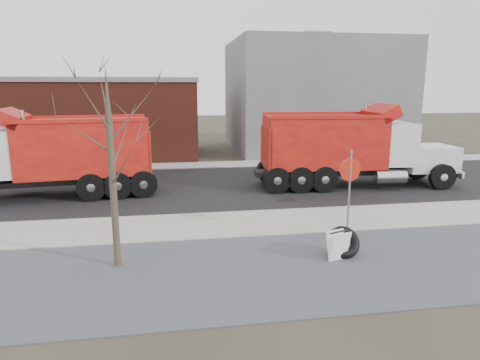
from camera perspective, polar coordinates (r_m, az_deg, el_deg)
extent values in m
plane|color=#383328|center=(14.44, -1.99, -6.50)|extent=(120.00, 120.00, 0.00)
cube|color=slate|center=(11.21, 0.35, -12.10)|extent=(60.00, 5.00, 0.03)
cube|color=#9E9B93|center=(14.67, -2.11, -6.08)|extent=(60.00, 2.50, 0.06)
cube|color=#9E9B93|center=(15.89, -2.70, -4.54)|extent=(60.00, 0.15, 0.11)
cube|color=black|center=(20.48, -4.24, -0.86)|extent=(60.00, 9.40, 0.02)
cube|color=#9E9B93|center=(26.04, -5.37, 1.98)|extent=(60.00, 2.00, 0.06)
cube|color=gray|center=(33.35, 9.63, 10.96)|extent=(12.00, 10.00, 8.00)
cube|color=maroon|center=(31.75, -24.60, 7.27)|extent=(20.00, 8.00, 5.00)
cube|color=gray|center=(31.68, -25.03, 12.04)|extent=(20.20, 8.20, 0.30)
cylinder|color=#382D23|center=(11.38, -16.52, -1.67)|extent=(0.18, 0.18, 4.00)
cone|color=#382D23|center=(11.07, -17.35, 11.51)|extent=(0.14, 0.14, 1.20)
cylinder|color=#246031|center=(12.50, 12.38, -9.69)|extent=(0.42, 0.42, 0.06)
cylinder|color=#246031|center=(12.40, 12.44, -8.45)|extent=(0.22, 0.22, 0.58)
cylinder|color=#246031|center=(12.31, 12.50, -7.31)|extent=(0.29, 0.29, 0.05)
sphere|color=#246031|center=(12.28, 12.52, -6.89)|extent=(0.23, 0.23, 0.23)
cylinder|color=#246031|center=(12.25, 12.54, -6.46)|extent=(0.05, 0.05, 0.06)
cylinder|color=#246031|center=(12.30, 11.77, -8.16)|extent=(0.12, 0.12, 0.11)
cylinder|color=#246031|center=(12.44, 13.15, -7.98)|extent=(0.12, 0.12, 0.11)
cylinder|color=#246031|center=(12.24, 12.80, -8.40)|extent=(0.15, 0.13, 0.14)
torus|color=black|center=(12.37, 13.60, -8.07)|extent=(0.95, 0.78, 0.91)
cylinder|color=gray|center=(13.56, 14.34, -1.98)|extent=(0.06, 0.06, 2.80)
cylinder|color=red|center=(13.39, 14.52, 1.34)|extent=(0.75, 0.18, 0.76)
cube|color=white|center=(11.96, 13.23, -8.68)|extent=(0.63, 0.38, 0.81)
cube|color=white|center=(12.08, 12.69, -8.44)|extent=(0.63, 0.38, 0.81)
cube|color=black|center=(11.89, 13.05, -6.75)|extent=(0.57, 0.23, 0.04)
cube|color=black|center=(21.09, 14.52, 1.11)|extent=(9.26, 1.54, 0.24)
cube|color=silver|center=(22.55, 23.60, 2.73)|extent=(2.50, 2.25, 1.19)
cube|color=silver|center=(23.09, 25.92, 2.72)|extent=(0.18, 1.89, 1.08)
cube|color=silver|center=(21.58, 19.34, 4.71)|extent=(1.88, 2.59, 1.94)
cube|color=black|center=(21.85, 21.24, 6.08)|extent=(0.19, 2.15, 0.86)
cube|color=red|center=(20.42, 11.03, 5.08)|extent=(5.54, 2.93, 2.37)
cylinder|color=silver|center=(22.13, 16.32, 6.34)|extent=(0.16, 0.16, 2.59)
cylinder|color=black|center=(23.76, 22.54, 1.54)|extent=(1.20, 0.40, 1.19)
cylinder|color=black|center=(21.77, 25.37, 0.39)|extent=(1.20, 0.40, 1.19)
cylinder|color=black|center=(21.33, 6.74, 1.27)|extent=(1.20, 0.40, 1.19)
cylinder|color=black|center=(19.36, 8.03, 0.11)|extent=(1.20, 0.40, 1.19)
cube|color=black|center=(19.96, -23.68, -0.18)|extent=(8.72, 1.99, 0.23)
cube|color=silver|center=(20.01, -28.46, 3.29)|extent=(1.99, 2.63, 1.91)
cube|color=red|center=(19.59, -20.04, 4.18)|extent=(5.58, 3.18, 2.34)
cylinder|color=silver|center=(18.81, -26.69, 4.45)|extent=(0.17, 0.17, 2.55)
cylinder|color=black|center=(18.80, -16.00, -0.64)|extent=(1.20, 0.46, 1.17)
cylinder|color=black|center=(20.80, -16.07, 0.57)|extent=(1.20, 0.46, 1.17)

